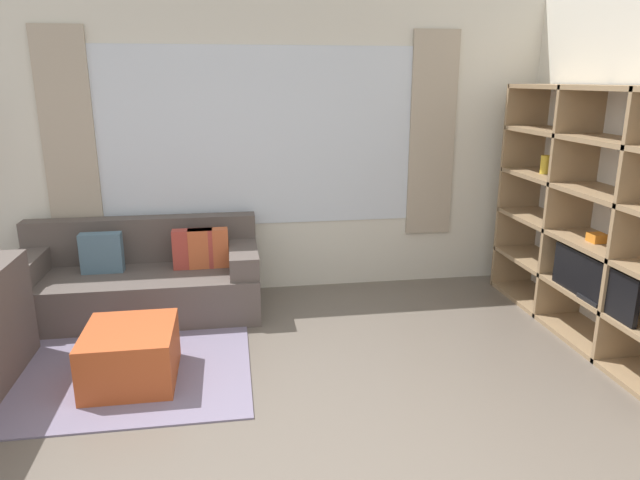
# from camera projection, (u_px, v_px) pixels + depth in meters

# --- Properties ---
(wall_back) EXTENTS (6.52, 0.11, 2.70)m
(wall_back) POSITION_uv_depth(u_px,v_px,m) (259.00, 148.00, 5.22)
(wall_back) COLOR silver
(wall_back) RESTS_ON ground_plane
(area_rug) EXTENTS (2.47, 1.61, 0.01)m
(area_rug) POSITION_uv_depth(u_px,v_px,m) (72.00, 369.00, 3.99)
(area_rug) COLOR slate
(area_rug) RESTS_ON ground_plane
(shelving_unit) EXTENTS (0.43, 2.49, 1.92)m
(shelving_unit) POSITION_uv_depth(u_px,v_px,m) (605.00, 220.00, 4.24)
(shelving_unit) COLOR silver
(shelving_unit) RESTS_ON ground_plane
(couch_main) EXTENTS (2.01, 0.86, 0.78)m
(couch_main) POSITION_uv_depth(u_px,v_px,m) (142.00, 280.00, 4.91)
(couch_main) COLOR #564C47
(couch_main) RESTS_ON ground_plane
(ottoman) EXTENTS (0.58, 0.64, 0.38)m
(ottoman) POSITION_uv_depth(u_px,v_px,m) (131.00, 355.00, 3.80)
(ottoman) COLOR #B74C23
(ottoman) RESTS_ON ground_plane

